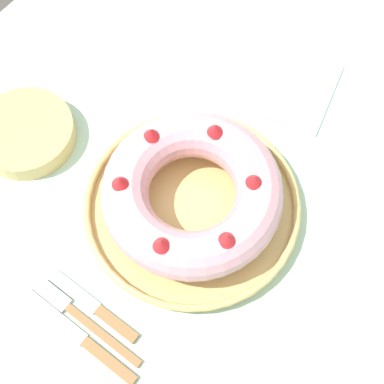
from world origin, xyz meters
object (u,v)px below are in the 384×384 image
fork (81,318)px  napkin (300,89)px  cake_knife (99,310)px  serving_dish (192,206)px  serving_knife (86,342)px  bundt_cake (192,192)px  side_bowl (26,133)px

fork → napkin: bearing=-7.4°
fork → cake_knife: 0.03m
fork → napkin: (0.56, -0.04, -0.00)m
serving_dish → napkin: size_ratio=2.08×
fork → serving_knife: 0.04m
serving_knife → napkin: serving_knife is taller
napkin → bundt_cake: bearing=177.0°
fork → side_bowl: bearing=54.6°
bundt_cake → cake_knife: bundt_cake is taller
napkin → serving_knife: bearing=178.7°
bundt_cake → serving_dish: bearing=-10.8°
bundt_cake → napkin: bearing=-3.0°
serving_dish → fork: bearing=173.7°
napkin → serving_dish: bearing=177.0°
serving_knife → cake_knife: 0.05m
cake_knife → napkin: cake_knife is taller
side_bowl → bundt_cake: bearing=-78.6°
serving_dish → bundt_cake: bearing=169.2°
fork → napkin: size_ratio=1.16×
fork → serving_knife: size_ratio=0.92×
serving_dish → cake_knife: (-0.22, 0.01, -0.01)m
serving_dish → serving_knife: (-0.27, -0.00, -0.01)m
cake_knife → bundt_cake: bearing=-3.1°
cake_knife → fork: bearing=149.5°
cake_knife → side_bowl: 0.34m
serving_knife → serving_dish: bearing=0.3°
fork → cake_knife: (0.02, -0.01, -0.00)m
cake_knife → napkin: size_ratio=0.99×
serving_dish → serving_knife: 0.27m
fork → serving_knife: serving_knife is taller
serving_knife → side_bowl: (0.21, 0.32, 0.01)m
bundt_cake → fork: bearing=173.7°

